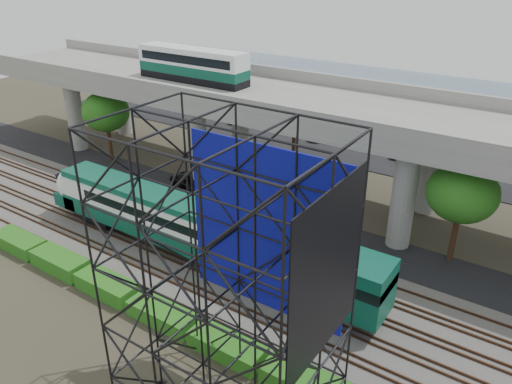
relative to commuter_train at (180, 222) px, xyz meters
The scene contains 13 objects.
ground 4.61m from the commuter_train, 33.72° to the right, with size 140.00×140.00×0.00m, color #474233.
ballast_bed 4.09m from the commuter_train, ahead, with size 90.00×12.00×0.20m, color slate.
service_road 9.45m from the commuter_train, 70.58° to the left, with size 90.00×5.00×0.08m, color black.
parking_lot 32.27m from the commuter_train, 84.65° to the left, with size 90.00×18.00×0.08m, color black.
harbor_water 54.16m from the commuter_train, 86.82° to the left, with size 140.00×40.00×0.03m, color #3F5068.
rail_tracks 3.97m from the commuter_train, ahead, with size 90.00×9.52×0.16m.
commuter_train is the anchor object (origin of this frame).
overpass 15.12m from the commuter_train, 81.72° to the left, with size 80.00×12.00×12.40m.
scaffold_tower 16.22m from the commuter_train, 39.92° to the right, with size 9.36×6.36×15.00m.
hedge_strip 7.82m from the commuter_train, 57.57° to the right, with size 34.60×1.80×1.20m.
trees 14.52m from the commuter_train, 96.72° to the left, with size 40.94×16.94×7.69m.
suv 12.13m from the commuter_train, 127.67° to the left, with size 2.02×4.39×1.22m, color black.
parked_cars 31.88m from the commuter_train, 81.63° to the left, with size 37.15×9.54×1.31m.
Camera 1 is at (19.47, -21.41, 20.64)m, focal length 35.00 mm.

